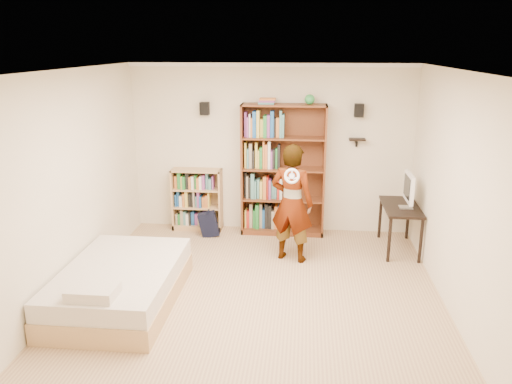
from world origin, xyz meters
TOP-DOWN VIEW (x-y plane):
  - ground at (0.00, 0.00)m, footprint 4.50×5.00m
  - room_shell at (0.00, 0.00)m, footprint 4.52×5.02m
  - crown_molding at (0.00, 0.00)m, footprint 4.50×5.00m
  - speaker_left at (-1.05, 2.40)m, footprint 0.14×0.12m
  - speaker_right at (1.35, 2.40)m, footprint 0.14×0.12m
  - wall_shelf at (1.35, 2.41)m, footprint 0.25×0.16m
  - tall_bookshelf at (0.21, 2.31)m, footprint 1.32×0.39m
  - low_bookshelf at (-1.21, 2.35)m, footprint 0.82×0.31m
  - computer_desk at (1.98, 1.77)m, footprint 0.51×1.01m
  - imac at (2.02, 1.67)m, footprint 0.11×0.52m
  - daybed at (-1.59, -0.21)m, footprint 1.28×1.97m
  - person at (0.38, 1.25)m, footprint 0.71×0.58m
  - wii_wheel at (0.38, 0.94)m, footprint 0.21×0.08m
  - navy_bag at (-0.96, 2.03)m, footprint 0.32×0.23m

SIDE VIEW (x-z plane):
  - ground at x=0.00m, z-range -0.01..0.01m
  - navy_bag at x=-0.96m, z-range 0.00..0.41m
  - daybed at x=-1.59m, z-range 0.00..0.58m
  - computer_desk at x=1.98m, z-range 0.00..0.69m
  - low_bookshelf at x=-1.21m, z-range 0.00..1.02m
  - person at x=0.38m, z-range 0.00..1.69m
  - imac at x=2.02m, z-range 0.69..1.20m
  - tall_bookshelf at x=0.21m, z-range 0.00..2.09m
  - wii_wheel at x=0.38m, z-range 1.21..1.42m
  - wall_shelf at x=1.35m, z-range 1.54..1.56m
  - room_shell at x=0.00m, z-range 0.41..3.12m
  - speaker_left at x=-1.05m, z-range 1.90..2.10m
  - speaker_right at x=1.35m, z-range 1.90..2.10m
  - crown_molding at x=0.00m, z-range 2.64..2.70m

